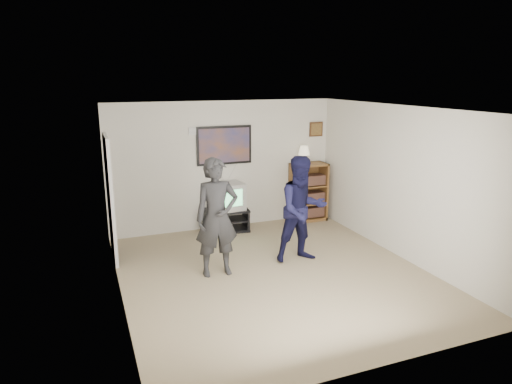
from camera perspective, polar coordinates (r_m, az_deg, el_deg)
room_shell at (r=6.98m, az=1.32°, el=0.23°), size 4.51×5.00×2.51m
media_stand at (r=8.94m, az=-3.79°, el=-3.51°), size 0.92×0.57×0.44m
crt_television at (r=8.82m, az=-3.69°, el=-0.54°), size 0.66×0.58×0.52m
bookshelf at (r=9.56m, az=6.56°, el=-0.00°), size 0.73×0.42×1.21m
table_lamp at (r=9.34m, az=6.01°, el=4.63°), size 0.23×0.23×0.37m
person_tall at (r=6.83m, az=-4.92°, el=-3.19°), size 0.67×0.46×1.80m
person_short at (r=7.36m, az=5.79°, el=-2.18°), size 0.87×0.69×1.73m
controller_left at (r=6.94m, az=-5.29°, el=-0.56°), size 0.06×0.13×0.04m
controller_right at (r=7.50m, az=5.07°, el=-0.37°), size 0.08×0.12×0.04m
poster at (r=8.87m, az=-3.98°, el=5.84°), size 1.10×0.03×0.75m
air_vent at (r=8.69m, az=-7.52°, el=7.58°), size 0.28×0.02×0.14m
small_picture at (r=9.62m, az=7.52°, el=7.79°), size 0.30×0.03×0.30m
doorway at (r=7.76m, az=-17.85°, el=-0.94°), size 0.03×0.85×2.00m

